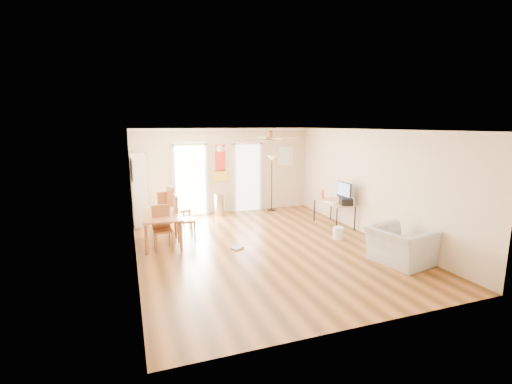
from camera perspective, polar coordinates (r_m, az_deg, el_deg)
name	(u,v)px	position (r m, az deg, el deg)	size (l,w,h in m)	color
floor	(265,247)	(8.26, 1.42, -8.60)	(7.00, 7.00, 0.00)	brown
ceiling	(266,130)	(7.80, 1.51, 9.76)	(5.50, 7.00, 0.00)	silver
wall_back	(224,171)	(11.22, -5.02, 3.32)	(5.50, 0.04, 2.60)	beige
wall_front	(363,235)	(4.92, 16.49, -6.57)	(5.50, 0.04, 2.60)	beige
wall_left	(133,199)	(7.40, -18.80, -0.99)	(0.04, 7.00, 2.60)	beige
wall_right	(370,183)	(9.27, 17.53, 1.33)	(0.04, 7.00, 2.60)	beige
crown_molding	(266,132)	(7.80, 1.51, 9.46)	(5.50, 7.00, 0.08)	white
kitchen_doorway	(190,181)	(11.02, -10.27, 1.75)	(0.90, 0.10, 2.10)	white
bathroom_doorway	(247,178)	(11.45, -1.35, 2.24)	(0.80, 0.10, 2.10)	white
wall_decal	(220,163)	(11.14, -5.64, 4.55)	(0.46, 0.03, 1.10)	red
ac_grille	(286,156)	(11.83, 4.67, 5.65)	(0.50, 0.04, 0.60)	white
framed_poster	(131,170)	(8.73, -18.99, 3.35)	(0.04, 0.66, 0.48)	black
ceiling_fan	(271,138)	(7.52, 2.34, 8.43)	(1.24, 1.24, 0.20)	#593819
bookshelf	(139,189)	(10.38, -17.88, 0.38)	(0.39, 0.87, 1.93)	white
dining_table	(162,229)	(8.62, -14.56, -5.67)	(0.84, 1.40, 0.70)	#9C5B32
dining_chair_right_a	(179,207)	(9.71, -12.03, -2.39)	(0.47, 0.47, 1.14)	#9A5C31
dining_chair_right_b	(185,218)	(8.77, -11.13, -3.96)	(0.44, 0.44, 1.08)	#A26C34
dining_chair_near	(163,228)	(8.21, -14.46, -5.54)	(0.39, 0.39, 0.96)	#9A5931
dining_chair_far	(163,208)	(10.07, -14.40, -2.52)	(0.40, 0.40, 0.97)	olive
trash_can	(220,205)	(10.99, -5.75, -2.01)	(0.30, 0.30, 0.65)	#B5B5B7
torchiere_lamp	(272,183)	(11.47, 2.47, 1.39)	(0.33, 0.33, 1.76)	black
computer_desk	(334,213)	(10.06, 12.12, -3.32)	(0.62, 1.25, 0.67)	tan
imac	(344,193)	(9.72, 13.66, -0.15)	(0.08, 0.61, 0.57)	black
keyboard	(330,202)	(9.82, 11.52, -1.59)	(0.13, 0.41, 0.02)	white
printer	(346,201)	(9.63, 13.95, -1.45)	(0.29, 0.34, 0.17)	black
orange_bottle	(323,194)	(10.31, 10.44, -0.37)	(0.08, 0.08, 0.23)	#DB4E13
wastebasket_a	(338,233)	(8.98, 12.78, -6.30)	(0.25, 0.25, 0.29)	silver
floor_cloth	(237,248)	(8.14, -3.01, -8.77)	(0.25, 0.20, 0.04)	gray
armchair	(400,246)	(7.75, 21.69, -7.86)	(1.11, 0.97, 0.72)	#ACABA6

